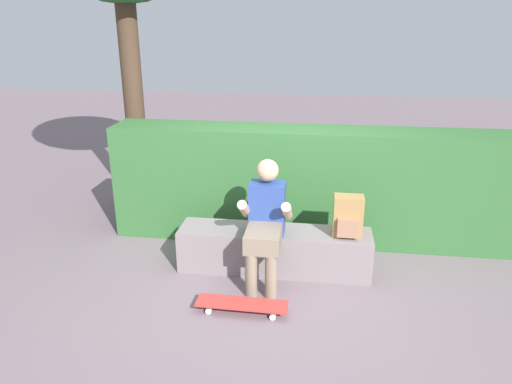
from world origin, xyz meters
TOP-DOWN VIEW (x-y plane):
  - ground_plane at (0.00, 0.00)m, footprint 24.00×24.00m
  - bench_main at (0.00, 0.33)m, footprint 1.91×0.43m
  - person_skater at (-0.07, 0.12)m, footprint 0.49×0.62m
  - skateboard_near_person at (-0.20, -0.46)m, footprint 0.80×0.21m
  - backpack_on_bench at (0.71, 0.32)m, footprint 0.28×0.23m
  - hedge_row at (0.46, 1.14)m, footprint 4.73×0.56m

SIDE VIEW (x-z plane):
  - ground_plane at x=0.00m, z-range 0.00..0.00m
  - skateboard_near_person at x=-0.20m, z-range 0.03..0.12m
  - bench_main at x=0.00m, z-range 0.00..0.43m
  - backpack_on_bench at x=0.71m, z-range 0.42..0.82m
  - person_skater at x=-0.07m, z-range 0.04..1.22m
  - hedge_row at x=0.46m, z-range 0.00..1.28m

